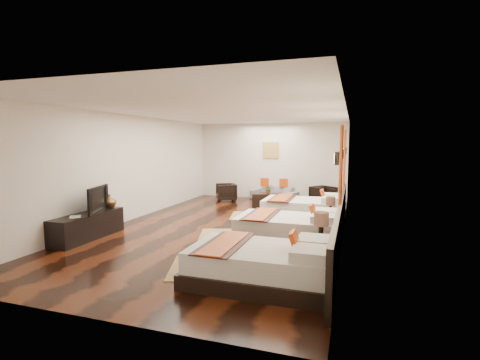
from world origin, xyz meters
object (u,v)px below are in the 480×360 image
(nightstand_b, at_px, (330,219))
(figurine, at_px, (110,201))
(nightstand_a, at_px, (321,247))
(armchair_right, at_px, (323,196))
(bed_mid, at_px, (289,229))
(bed_far, at_px, (304,209))
(tv, at_px, (94,199))
(armchair_left, at_px, (226,192))
(book, at_px, (69,217))
(table_plant, at_px, (269,189))
(coffee_table, at_px, (267,199))
(sofa, at_px, (274,193))
(bed_near, at_px, (262,264))
(tv_console, at_px, (88,226))

(nightstand_b, height_order, figurine, figurine)
(nightstand_a, xyz_separation_m, armchair_right, (-0.44, 5.98, -0.00))
(bed_mid, distance_m, bed_far, 2.30)
(nightstand_b, bearing_deg, tv, -156.08)
(nightstand_a, bearing_deg, armchair_left, 123.61)
(nightstand_a, height_order, book, nightstand_a)
(bed_mid, height_order, table_plant, bed_mid)
(armchair_left, bearing_deg, book, -39.08)
(book, height_order, coffee_table, book)
(coffee_table, bearing_deg, sofa, 90.00)
(figurine, height_order, coffee_table, figurine)
(sofa, bearing_deg, nightstand_a, -49.53)
(nightstand_b, bearing_deg, figurine, -162.16)
(nightstand_a, height_order, armchair_right, nightstand_a)
(bed_mid, relative_size, book, 7.75)
(nightstand_a, bearing_deg, nightstand_b, 90.00)
(bed_far, xyz_separation_m, coffee_table, (-1.47, 1.82, -0.09))
(bed_mid, height_order, armchair_left, bed_mid)
(nightstand_b, relative_size, armchair_right, 1.16)
(tv, bearing_deg, sofa, -41.14)
(nightstand_a, height_order, armchair_left, nightstand_a)
(bed_near, relative_size, bed_mid, 0.99)
(bed_mid, distance_m, tv, 4.28)
(armchair_right, distance_m, table_plant, 1.86)
(figurine, distance_m, coffee_table, 5.24)
(tv_console, height_order, table_plant, table_plant)
(tv_console, height_order, armchair_right, armchair_right)
(figurine, bearing_deg, bed_mid, 4.45)
(figurine, xyz_separation_m, armchair_right, (4.50, 5.08, -0.39))
(book, relative_size, sofa, 0.16)
(book, bearing_deg, table_plant, 63.72)
(armchair_left, bearing_deg, bed_mid, 5.49)
(nightstand_b, height_order, tv_console, nightstand_b)
(bed_mid, relative_size, nightstand_b, 2.69)
(tv, relative_size, armchair_right, 1.43)
(tv_console, distance_m, sofa, 6.81)
(bed_mid, distance_m, tv_console, 4.33)
(bed_mid, height_order, coffee_table, bed_mid)
(bed_far, distance_m, nightstand_b, 1.28)
(bed_far, height_order, table_plant, bed_far)
(bed_near, distance_m, figurine, 4.64)
(nightstand_b, relative_size, tv, 0.81)
(sofa, xyz_separation_m, armchair_right, (1.77, -0.42, 0.07))
(nightstand_a, bearing_deg, sofa, 109.12)
(tv, bearing_deg, coffee_table, -45.40)
(bed_near, relative_size, table_plant, 7.10)
(bed_mid, bearing_deg, sofa, 105.85)
(book, height_order, sofa, book)
(bed_mid, relative_size, tv, 2.18)
(figurine, relative_size, armchair_right, 0.45)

